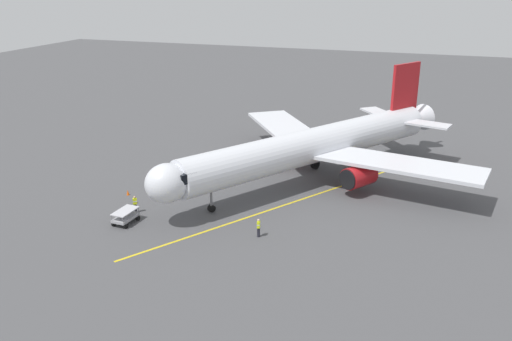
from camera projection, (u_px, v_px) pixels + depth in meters
ground_plane at (302, 178)px, 60.87m from camera, size 220.00×220.00×0.00m
apron_lead_in_line at (298, 200)px, 54.90m from camera, size 21.61×33.92×0.01m
airplane at (315, 146)px, 59.03m from camera, size 30.38×35.84×11.50m
ground_crew_marshaller at (259, 228)px, 47.03m from camera, size 0.31×0.43×1.71m
ground_crew_wing_walker at (135, 204)px, 51.86m from camera, size 0.47×0.41×1.71m
baggage_cart_near_nose at (126, 217)px, 49.71m from camera, size 1.70×2.69×1.27m
safety_cone_nose_left at (128, 193)px, 56.19m from camera, size 0.32×0.32×0.55m
safety_cone_nose_right at (136, 201)px, 54.17m from camera, size 0.32×0.32×0.55m
safety_cone_wing_port at (194, 166)px, 64.00m from camera, size 0.32×0.32×0.55m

